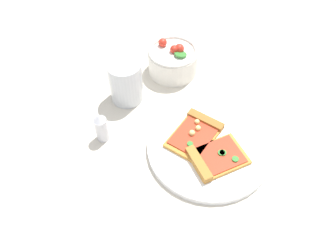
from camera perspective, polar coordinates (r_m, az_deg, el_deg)
name	(u,v)px	position (r m, az deg, el deg)	size (l,w,h in m)	color
ground_plane	(201,129)	(0.82, 5.43, -0.56)	(2.40, 2.40, 0.00)	beige
plate	(209,147)	(0.78, 6.79, -3.48)	(0.28, 0.28, 0.01)	white
pizza_slice_near	(196,132)	(0.79, 4.70, -1.07)	(0.14, 0.15, 0.02)	gold
pizza_slice_far	(214,158)	(0.75, 7.59, -5.34)	(0.14, 0.13, 0.02)	gold
salad_bowl	(173,60)	(0.93, 0.82, 10.84)	(0.13, 0.13, 0.09)	white
soda_glass	(126,82)	(0.85, -6.96, 7.19)	(0.08, 0.08, 0.11)	silver
pepper_shaker	(101,128)	(0.79, -10.94, -0.26)	(0.03, 0.03, 0.08)	silver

